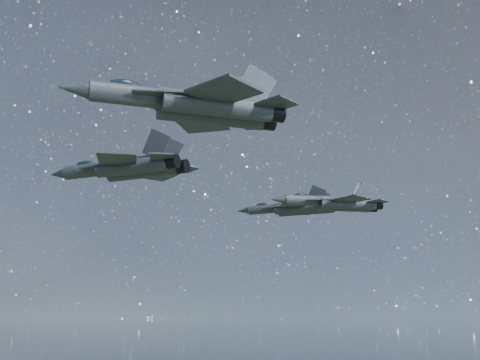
{
  "coord_description": "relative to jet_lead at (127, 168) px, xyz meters",
  "views": [
    {
      "loc": [
        5.67,
        -64.58,
        126.06
      ],
      "look_at": [
        0.31,
        1.15,
        142.39
      ],
      "focal_mm": 42.0,
      "sensor_mm": 36.0,
      "label": 1
    }
  ],
  "objects": [
    {
      "name": "jet_lead",
      "position": [
        0.0,
        0.0,
        0.0
      ],
      "size": [
        20.17,
        13.53,
        5.1
      ],
      "rotation": [
        0.0,
        0.0,
        -0.32
      ],
      "color": "#2B3136"
    },
    {
      "name": "jet_left",
      "position": [
        20.24,
        22.47,
        -0.94
      ],
      "size": [
        16.49,
        11.1,
        4.16
      ],
      "rotation": [
        0.0,
        0.0,
        -0.3
      ],
      "color": "#2B3136"
    },
    {
      "name": "jet_right",
      "position": [
        12.14,
        -22.82,
        -1.35
      ],
      "size": [
        18.12,
        11.98,
        4.63
      ],
      "rotation": [
        0.0,
        0.0,
        0.39
      ],
      "color": "#2B3136"
    },
    {
      "name": "jet_slot",
      "position": [
        25.59,
        7.83,
        -3.17
      ],
      "size": [
        15.3,
        10.42,
        3.84
      ],
      "rotation": [
        0.0,
        0.0,
        0.24
      ],
      "color": "#2B3136"
    }
  ]
}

